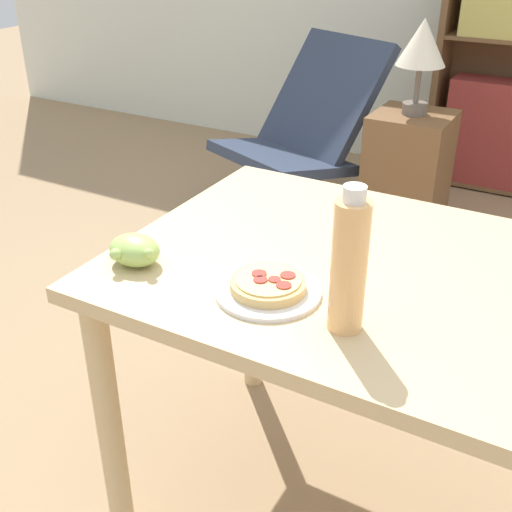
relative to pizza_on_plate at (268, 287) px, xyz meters
name	(u,v)px	position (x,y,z in m)	size (l,w,h in m)	color
ground_plane	(351,483)	(0.12, 0.29, -0.76)	(14.00, 14.00, 0.00)	#9E7F5B
dining_table	(366,311)	(0.14, 0.20, -0.13)	(1.09, 0.80, 0.75)	#D1B27F
pizza_on_plate	(268,287)	(0.00, 0.00, 0.00)	(0.21, 0.21, 0.04)	white
grape_bunch	(135,250)	(-0.31, -0.03, 0.02)	(0.12, 0.10, 0.07)	#A8CC66
drink_bottle	(349,265)	(0.18, -0.03, 0.12)	(0.06, 0.06, 0.28)	#EFB270
lounge_chair_near	(297,165)	(-0.80, 1.80, -0.48)	(0.78, 0.92, 0.88)	black
side_table	(406,181)	(-0.24, 1.80, -0.45)	(0.34, 0.34, 0.63)	brown
table_lamp	(422,47)	(-0.24, 1.80, 0.15)	(0.21, 0.21, 0.40)	#665B51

